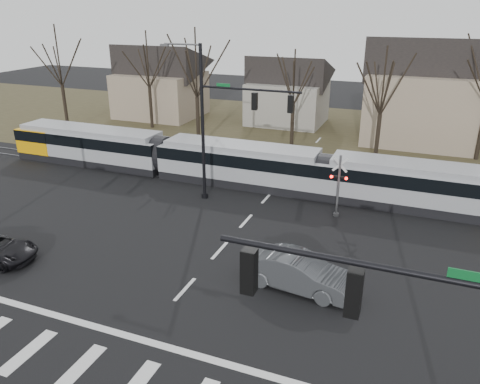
% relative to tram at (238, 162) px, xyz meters
% --- Properties ---
extents(ground, '(140.00, 140.00, 0.00)m').
position_rel_tram_xyz_m(ground, '(2.89, -16.00, -1.64)').
color(ground, black).
extents(grass_verge, '(140.00, 28.00, 0.01)m').
position_rel_tram_xyz_m(grass_verge, '(2.89, 16.00, -1.63)').
color(grass_verge, '#38331E').
rests_on(grass_verge, ground).
extents(crosswalk, '(27.00, 2.60, 0.01)m').
position_rel_tram_xyz_m(crosswalk, '(2.89, -20.00, -1.63)').
color(crosswalk, silver).
rests_on(crosswalk, ground).
extents(stop_line, '(28.00, 0.35, 0.01)m').
position_rel_tram_xyz_m(stop_line, '(2.89, -17.80, -1.63)').
color(stop_line, silver).
rests_on(stop_line, ground).
extents(lane_dashes, '(0.18, 30.00, 0.01)m').
position_rel_tram_xyz_m(lane_dashes, '(2.89, -0.00, -1.63)').
color(lane_dashes, silver).
rests_on(lane_dashes, ground).
extents(rail_pair, '(90.00, 1.52, 0.06)m').
position_rel_tram_xyz_m(rail_pair, '(2.89, -0.20, -1.61)').
color(rail_pair, '#59595E').
rests_on(rail_pair, ground).
extents(tram, '(39.66, 2.94, 3.01)m').
position_rel_tram_xyz_m(tram, '(0.00, 0.00, 0.00)').
color(tram, gray).
rests_on(tram, ground).
extents(sedan, '(2.99, 5.60, 1.71)m').
position_rel_tram_xyz_m(sedan, '(7.76, -11.93, -0.78)').
color(sedan, '#404246').
rests_on(sedan, ground).
extents(signal_pole_near_right, '(6.72, 0.44, 8.00)m').
position_rel_tram_xyz_m(signal_pole_near_right, '(13.00, -22.00, 3.53)').
color(signal_pole_near_right, black).
rests_on(signal_pole_near_right, ground).
extents(signal_pole_far, '(9.28, 0.44, 10.20)m').
position_rel_tram_xyz_m(signal_pole_far, '(0.48, -3.50, 4.06)').
color(signal_pole_far, black).
rests_on(signal_pole_far, ground).
extents(rail_crossing_signal, '(1.08, 0.36, 4.00)m').
position_rel_tram_xyz_m(rail_crossing_signal, '(7.89, -3.21, 0.25)').
color(rail_crossing_signal, '#59595B').
rests_on(rail_crossing_signal, ground).
extents(tree_row, '(59.20, 7.20, 10.00)m').
position_rel_tram_xyz_m(tree_row, '(4.89, 10.00, 3.36)').
color(tree_row, black).
rests_on(tree_row, ground).
extents(house_a, '(9.72, 8.64, 8.60)m').
position_rel_tram_xyz_m(house_a, '(-17.11, 18.00, 2.82)').
color(house_a, gray).
rests_on(house_a, ground).
extents(house_b, '(8.64, 7.56, 7.65)m').
position_rel_tram_xyz_m(house_b, '(-2.11, 20.00, 2.33)').
color(house_b, gray).
rests_on(house_b, ground).
extents(house_c, '(10.80, 8.64, 10.10)m').
position_rel_tram_xyz_m(house_c, '(11.89, 17.00, 3.59)').
color(house_c, gray).
rests_on(house_c, ground).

